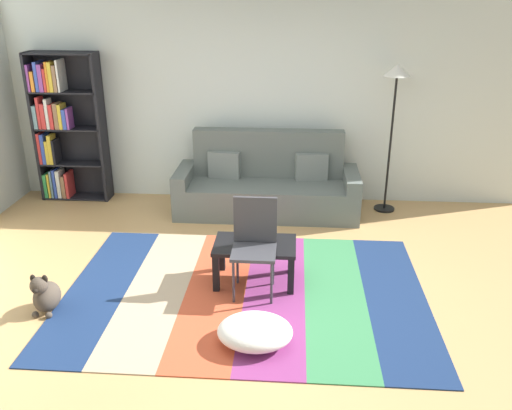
# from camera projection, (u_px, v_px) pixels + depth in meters

# --- Properties ---
(ground_plane) EXTENTS (14.00, 14.00, 0.00)m
(ground_plane) POSITION_uv_depth(u_px,v_px,m) (254.00, 294.00, 5.01)
(ground_plane) COLOR tan
(back_wall) EXTENTS (6.80, 0.10, 2.70)m
(back_wall) POSITION_uv_depth(u_px,v_px,m) (269.00, 97.00, 6.85)
(back_wall) COLOR silver
(back_wall) RESTS_ON ground_plane
(rug) EXTENTS (3.34, 2.41, 0.01)m
(rug) POSITION_uv_depth(u_px,v_px,m) (245.00, 293.00, 5.01)
(rug) COLOR navy
(rug) RESTS_ON ground_plane
(couch) EXTENTS (2.26, 0.80, 1.00)m
(couch) POSITION_uv_depth(u_px,v_px,m) (267.00, 186.00, 6.75)
(couch) COLOR #59605B
(couch) RESTS_ON ground_plane
(bookshelf) EXTENTS (0.90, 0.28, 1.93)m
(bookshelf) POSITION_uv_depth(u_px,v_px,m) (61.00, 127.00, 6.95)
(bookshelf) COLOR black
(bookshelf) RESTS_ON ground_plane
(coffee_table) EXTENTS (0.78, 0.49, 0.40)m
(coffee_table) POSITION_uv_depth(u_px,v_px,m) (255.00, 250.00, 5.09)
(coffee_table) COLOR black
(coffee_table) RESTS_ON rug
(pouf) EXTENTS (0.61, 0.51, 0.21)m
(pouf) POSITION_uv_depth(u_px,v_px,m) (255.00, 331.00, 4.27)
(pouf) COLOR white
(pouf) RESTS_ON rug
(dog) EXTENTS (0.22, 0.35, 0.40)m
(dog) POSITION_uv_depth(u_px,v_px,m) (46.00, 295.00, 4.68)
(dog) COLOR #473D33
(dog) RESTS_ON ground_plane
(standing_lamp) EXTENTS (0.32, 0.32, 1.83)m
(standing_lamp) POSITION_uv_depth(u_px,v_px,m) (396.00, 90.00, 6.33)
(standing_lamp) COLOR black
(standing_lamp) RESTS_ON ground_plane
(tv_remote) EXTENTS (0.13, 0.15, 0.02)m
(tv_remote) POSITION_uv_depth(u_px,v_px,m) (248.00, 244.00, 5.03)
(tv_remote) COLOR black
(tv_remote) RESTS_ON coffee_table
(folding_chair) EXTENTS (0.40, 0.40, 0.90)m
(folding_chair) POSITION_uv_depth(u_px,v_px,m) (255.00, 238.00, 4.88)
(folding_chair) COLOR #38383D
(folding_chair) RESTS_ON ground_plane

